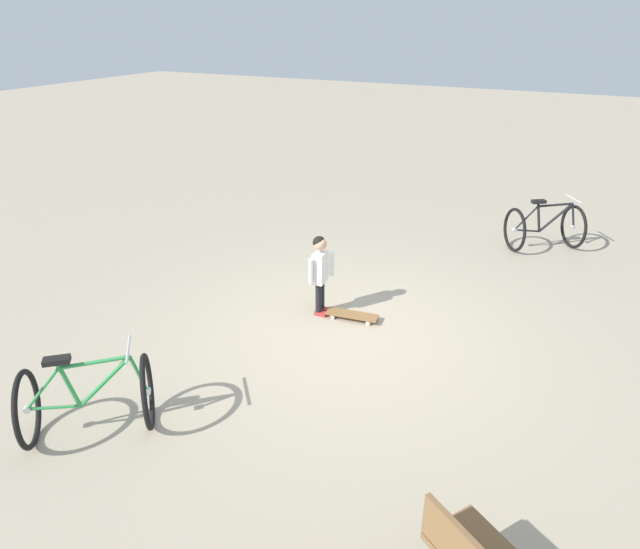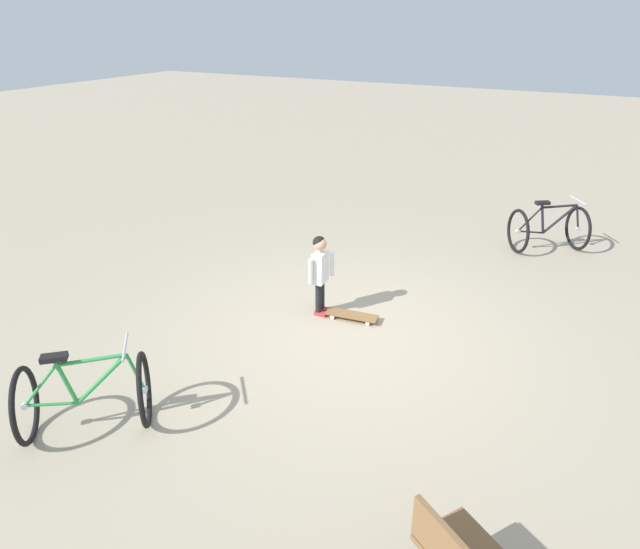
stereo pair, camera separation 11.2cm
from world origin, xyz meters
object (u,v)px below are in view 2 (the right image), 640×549
child_person (320,267)px  skateboard (352,315)px  bicycle_near (85,395)px  bicycle_mid (548,228)px

child_person → skateboard: size_ratio=1.56×
bicycle_near → bicycle_mid: bearing=153.7°
bicycle_near → child_person: bearing=163.1°
skateboard → child_person: bearing=-85.2°
child_person → bicycle_near: 3.05m
child_person → bicycle_mid: bearing=146.9°
bicycle_near → skateboard: bearing=155.9°
child_person → skateboard: bearing=94.8°
skateboard → bicycle_near: size_ratio=0.53×
skateboard → bicycle_mid: 3.99m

